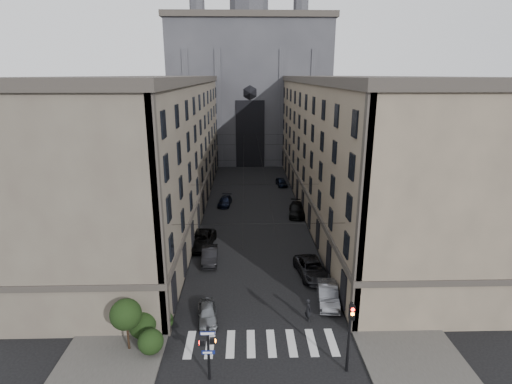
{
  "coord_description": "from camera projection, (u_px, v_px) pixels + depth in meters",
  "views": [
    {
      "loc": [
        -1.06,
        -20.05,
        19.01
      ],
      "look_at": [
        -0.22,
        10.73,
        9.96
      ],
      "focal_mm": 28.0,
      "sensor_mm": 36.0,
      "label": 1
    }
  ],
  "objects": [
    {
      "name": "car_left_midfar",
      "position": [
        201.0,
        240.0,
        45.81
      ],
      "size": [
        3.31,
        6.11,
        1.63
      ],
      "primitive_type": "imported",
      "rotation": [
        0.0,
        0.0,
        -0.11
      ],
      "color": "black",
      "rests_on": "ground"
    },
    {
      "name": "building_left",
      "position": [
        157.0,
        146.0,
        56.15
      ],
      "size": [
        13.6,
        60.6,
        18.85
      ],
      "color": "#51473E",
      "rests_on": "ground"
    },
    {
      "name": "car_left_near",
      "position": [
        207.0,
        313.0,
        32.04
      ],
      "size": [
        1.99,
        3.98,
        1.3
      ],
      "primitive_type": "imported",
      "rotation": [
        0.0,
        0.0,
        0.12
      ],
      "color": "slate",
      "rests_on": "ground"
    },
    {
      "name": "shrub_cluster",
      "position": [
        140.0,
        324.0,
        28.68
      ],
      "size": [
        3.9,
        4.4,
        3.9
      ],
      "color": "black",
      "rests_on": "sidewalk_left"
    },
    {
      "name": "tram_wires",
      "position": [
        253.0,
        161.0,
        56.75
      ],
      "size": [
        14.0,
        60.0,
        0.43
      ],
      "color": "black",
      "rests_on": "ground"
    },
    {
      "name": "gothic_tower",
      "position": [
        249.0,
        80.0,
        91.48
      ],
      "size": [
        35.0,
        23.0,
        58.0
      ],
      "color": "#2D2D33",
      "rests_on": "ground"
    },
    {
      "name": "car_right_midnear",
      "position": [
        312.0,
        269.0,
        39.08
      ],
      "size": [
        3.28,
        5.89,
        1.56
      ],
      "primitive_type": "imported",
      "rotation": [
        0.0,
        0.0,
        0.13
      ],
      "color": "black",
      "rests_on": "ground"
    },
    {
      "name": "sidewalk_right",
      "position": [
        323.0,
        207.0,
        59.4
      ],
      "size": [
        7.0,
        80.0,
        0.15
      ],
      "primitive_type": "cube",
      "color": "#383533",
      "rests_on": "ground"
    },
    {
      "name": "pedestrian_signal_left",
      "position": [
        208.0,
        349.0,
        25.31
      ],
      "size": [
        1.02,
        0.38,
        4.0
      ],
      "color": "black",
      "rests_on": "ground"
    },
    {
      "name": "sidewalk_left",
      "position": [
        182.0,
        208.0,
        58.85
      ],
      "size": [
        7.0,
        80.0,
        0.15
      ],
      "primitive_type": "cube",
      "color": "#383533",
      "rests_on": "ground"
    },
    {
      "name": "car_right_near",
      "position": [
        328.0,
        294.0,
        34.46
      ],
      "size": [
        2.16,
        4.93,
        1.58
      ],
      "primitive_type": "imported",
      "rotation": [
        0.0,
        0.0,
        -0.11
      ],
      "color": "slate",
      "rests_on": "ground"
    },
    {
      "name": "car_right_far",
      "position": [
        281.0,
        182.0,
        71.05
      ],
      "size": [
        2.07,
        4.18,
        1.37
      ],
      "primitive_type": "imported",
      "rotation": [
        0.0,
        0.0,
        0.12
      ],
      "color": "black",
      "rests_on": "ground"
    },
    {
      "name": "car_right_midfar",
      "position": [
        297.0,
        210.0,
        56.14
      ],
      "size": [
        2.98,
        5.82,
        1.62
      ],
      "primitive_type": "imported",
      "rotation": [
        0.0,
        0.0,
        -0.13
      ],
      "color": "black",
      "rests_on": "ground"
    },
    {
      "name": "zebra_crossing",
      "position": [
        261.0,
        343.0,
        29.41
      ],
      "size": [
        11.0,
        3.2,
        0.01
      ],
      "primitive_type": "cube",
      "color": "beige",
      "rests_on": "ground"
    },
    {
      "name": "traffic_light_right",
      "position": [
        350.0,
        329.0,
        25.68
      ],
      "size": [
        0.34,
        0.5,
        5.2
      ],
      "color": "black",
      "rests_on": "ground"
    },
    {
      "name": "pedestrian",
      "position": [
        308.0,
        310.0,
        31.9
      ],
      "size": [
        0.71,
        0.84,
        1.95
      ],
      "primitive_type": "imported",
      "rotation": [
        0.0,
        0.0,
        1.98
      ],
      "color": "black",
      "rests_on": "ground"
    },
    {
      "name": "car_left_midnear",
      "position": [
        210.0,
        256.0,
        41.96
      ],
      "size": [
        1.83,
        4.66,
        1.51
      ],
      "primitive_type": "imported",
      "rotation": [
        0.0,
        0.0,
        0.05
      ],
      "color": "black",
      "rests_on": "ground"
    },
    {
      "name": "car_left_far",
      "position": [
        225.0,
        201.0,
        60.41
      ],
      "size": [
        2.22,
        4.54,
        1.27
      ],
      "primitive_type": "imported",
      "rotation": [
        0.0,
        0.0,
        -0.1
      ],
      "color": "black",
      "rests_on": "ground"
    },
    {
      "name": "building_right",
      "position": [
        347.0,
        145.0,
        56.86
      ],
      "size": [
        13.6,
        60.6,
        18.85
      ],
      "color": "brown",
      "rests_on": "ground"
    }
  ]
}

